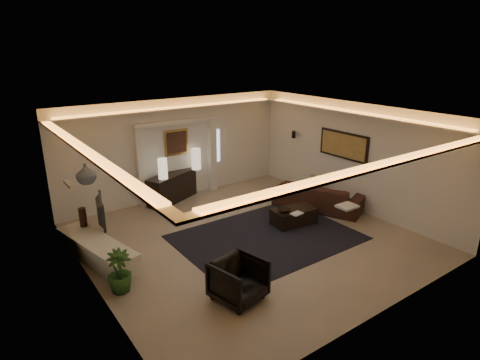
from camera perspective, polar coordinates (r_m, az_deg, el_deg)
floor at (r=9.52m, az=1.13°, el=-8.32°), size 7.00×7.00×0.00m
ceiling at (r=8.61m, az=1.25°, el=9.18°), size 7.00×7.00×0.00m
wall_back at (r=11.83m, az=-9.01°, el=4.37°), size 7.00×0.00×7.00m
wall_front at (r=6.70m, az=19.54°, el=-7.78°), size 7.00×0.00×7.00m
wall_left at (r=7.54m, az=-20.76°, el=-4.93°), size 0.00×7.00×7.00m
wall_right at (r=11.31m, az=15.58°, el=3.26°), size 0.00×7.00×7.00m
cove_soffit at (r=8.65m, az=1.24°, el=7.35°), size 7.00×7.00×0.04m
daylight_slit at (r=12.48m, az=-3.40°, el=4.83°), size 0.25×0.03×1.00m
area_rug at (r=9.59m, az=3.79°, el=-8.09°), size 4.00×3.00×0.01m
pilaster_left at (r=11.39m, az=-13.85°, el=1.67°), size 0.22×0.20×2.20m
pilaster_right at (r=12.37m, az=-3.96°, el=3.50°), size 0.22×0.20×2.20m
alcove_header at (r=11.58m, az=-8.98°, el=8.12°), size 2.52×0.20×0.12m
painting_frame at (r=11.76m, az=-8.99°, el=5.29°), size 0.74×0.04×0.74m
painting_canvas at (r=11.74m, az=-8.93°, el=5.27°), size 0.62×0.02×0.62m
art_panel_frame at (r=11.42m, az=14.44°, el=4.78°), size 0.04×1.64×0.74m
art_panel_gold at (r=11.40m, az=14.35°, el=4.77°), size 0.02×1.50×0.62m
wall_sconce at (r=12.63m, az=7.60°, el=6.40°), size 0.12×0.12×0.22m
wall_niche at (r=8.77m, az=-23.00°, el=-0.56°), size 0.10×0.55×0.04m
console at (r=11.79m, az=-9.59°, el=-1.06°), size 1.71×1.14×0.82m
lamp_left at (r=11.20m, az=-10.87°, el=1.55°), size 0.27×0.27×0.57m
lamp_right at (r=11.94m, az=-6.22°, el=2.83°), size 0.33×0.33×0.62m
media_ledge at (r=9.06m, az=-19.57°, el=-9.33°), size 1.10×2.46×0.45m
tv at (r=9.61m, az=-19.58°, el=-4.18°), size 1.09×0.39×0.62m
figurine at (r=9.66m, az=-21.33°, el=-5.06°), size 0.20×0.20×0.43m
ginger_jar at (r=8.55m, az=-20.95°, el=0.82°), size 0.51×0.51×0.41m
plant at (r=7.80m, az=-16.69°, el=-12.30°), size 0.50×0.50×0.81m
sofa at (r=11.32m, az=10.99°, el=-2.24°), size 2.58×1.84×0.70m
throw_blanket at (r=10.23m, az=14.92°, el=-3.61°), size 0.48×0.40×0.05m
throw_pillow at (r=11.88m, az=10.82°, el=-0.21°), size 0.16×0.39×0.37m
coffee_table at (r=10.28m, az=7.61°, el=-5.10°), size 1.14×0.71×0.40m
bowl at (r=9.99m, az=6.26°, el=-4.25°), size 0.36×0.36×0.08m
magazine at (r=9.89m, az=8.06°, el=-4.72°), size 0.30×0.23×0.03m
armchair at (r=7.28m, az=-0.21°, el=-13.97°), size 0.98×1.00×0.77m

